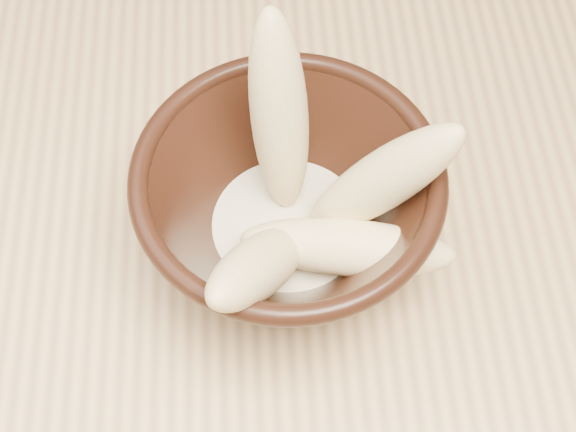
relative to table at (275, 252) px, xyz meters
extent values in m
cube|color=#DAB277|center=(0.00, 0.00, 0.06)|extent=(1.20, 0.80, 0.04)
cylinder|color=black|center=(0.01, -0.04, 0.08)|extent=(0.08, 0.08, 0.01)
cylinder|color=black|center=(0.01, -0.04, 0.10)|extent=(0.08, 0.08, 0.01)
torus|color=black|center=(0.01, -0.04, 0.17)|extent=(0.18, 0.18, 0.01)
cylinder|color=beige|center=(0.01, -0.04, 0.11)|extent=(0.10, 0.10, 0.01)
ellipsoid|color=#D0B87B|center=(0.00, -0.01, 0.18)|extent=(0.04, 0.07, 0.14)
ellipsoid|color=#D0B87B|center=(0.06, -0.05, 0.17)|extent=(0.10, 0.04, 0.12)
ellipsoid|color=#D0B87B|center=(0.04, -0.07, 0.14)|extent=(0.13, 0.06, 0.04)
ellipsoid|color=#D0B87B|center=(-0.01, -0.09, 0.16)|extent=(0.08, 0.11, 0.11)
camera|label=1|loc=(-0.01, -0.29, 0.55)|focal=50.00mm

